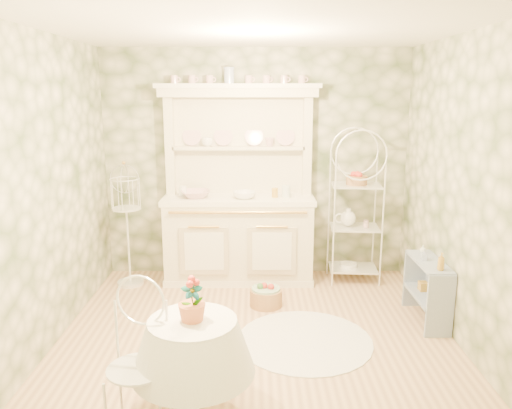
{
  "coord_description": "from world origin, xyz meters",
  "views": [
    {
      "loc": [
        -0.01,
        -4.13,
        2.19
      ],
      "look_at": [
        0.0,
        0.5,
        1.15
      ],
      "focal_mm": 35.0,
      "sensor_mm": 36.0,
      "label": 1
    }
  ],
  "objects_px": {
    "bakers_rack": "(355,206)",
    "round_table": "(194,369)",
    "floor_basket": "(266,295)",
    "cafe_chair": "(137,362)",
    "side_shelf": "(427,290)",
    "birdcage_stand": "(127,223)",
    "kitchen_dresser": "(238,186)"
  },
  "relations": [
    {
      "from": "bakers_rack",
      "to": "round_table",
      "type": "xyz_separation_m",
      "value": [
        -1.59,
        -2.57,
        -0.56
      ]
    },
    {
      "from": "floor_basket",
      "to": "cafe_chair",
      "type": "bearing_deg",
      "value": -113.81
    },
    {
      "from": "side_shelf",
      "to": "cafe_chair",
      "type": "bearing_deg",
      "value": -152.33
    },
    {
      "from": "cafe_chair",
      "to": "birdcage_stand",
      "type": "xyz_separation_m",
      "value": [
        -0.7,
        2.59,
        0.24
      ]
    },
    {
      "from": "cafe_chair",
      "to": "kitchen_dresser",
      "type": "bearing_deg",
      "value": 92.99
    },
    {
      "from": "side_shelf",
      "to": "cafe_chair",
      "type": "distance_m",
      "value": 2.94
    },
    {
      "from": "side_shelf",
      "to": "birdcage_stand",
      "type": "xyz_separation_m",
      "value": [
        -3.13,
        0.96,
        0.42
      ]
    },
    {
      "from": "cafe_chair",
      "to": "birdcage_stand",
      "type": "bearing_deg",
      "value": 119.79
    },
    {
      "from": "kitchen_dresser",
      "to": "side_shelf",
      "type": "height_order",
      "value": "kitchen_dresser"
    },
    {
      "from": "round_table",
      "to": "cafe_chair",
      "type": "xyz_separation_m",
      "value": [
        -0.34,
        -0.15,
        0.15
      ]
    },
    {
      "from": "kitchen_dresser",
      "to": "birdcage_stand",
      "type": "xyz_separation_m",
      "value": [
        -1.27,
        -0.15,
        -0.4
      ]
    },
    {
      "from": "side_shelf",
      "to": "birdcage_stand",
      "type": "distance_m",
      "value": 3.3
    },
    {
      "from": "kitchen_dresser",
      "to": "cafe_chair",
      "type": "xyz_separation_m",
      "value": [
        -0.57,
        -2.74,
        -0.64
      ]
    },
    {
      "from": "cafe_chair",
      "to": "birdcage_stand",
      "type": "distance_m",
      "value": 2.69
    },
    {
      "from": "side_shelf",
      "to": "birdcage_stand",
      "type": "height_order",
      "value": "birdcage_stand"
    },
    {
      "from": "bakers_rack",
      "to": "birdcage_stand",
      "type": "bearing_deg",
      "value": -172.51
    },
    {
      "from": "round_table",
      "to": "birdcage_stand",
      "type": "bearing_deg",
      "value": 113.1
    },
    {
      "from": "kitchen_dresser",
      "to": "cafe_chair",
      "type": "height_order",
      "value": "kitchen_dresser"
    },
    {
      "from": "side_shelf",
      "to": "kitchen_dresser",
      "type": "bearing_deg",
      "value": 143.09
    },
    {
      "from": "bakers_rack",
      "to": "round_table",
      "type": "height_order",
      "value": "bakers_rack"
    },
    {
      "from": "kitchen_dresser",
      "to": "cafe_chair",
      "type": "relative_size",
      "value": 2.29
    },
    {
      "from": "bakers_rack",
      "to": "floor_basket",
      "type": "height_order",
      "value": "bakers_rack"
    },
    {
      "from": "kitchen_dresser",
      "to": "bakers_rack",
      "type": "relative_size",
      "value": 1.26
    },
    {
      "from": "side_shelf",
      "to": "cafe_chair",
      "type": "relative_size",
      "value": 0.75
    },
    {
      "from": "round_table",
      "to": "cafe_chair",
      "type": "bearing_deg",
      "value": -155.75
    },
    {
      "from": "kitchen_dresser",
      "to": "bakers_rack",
      "type": "distance_m",
      "value": 1.38
    },
    {
      "from": "kitchen_dresser",
      "to": "round_table",
      "type": "xyz_separation_m",
      "value": [
        -0.23,
        -2.59,
        -0.79
      ]
    },
    {
      "from": "round_table",
      "to": "side_shelf",
      "type": "bearing_deg",
      "value": 35.2
    },
    {
      "from": "birdcage_stand",
      "to": "floor_basket",
      "type": "distance_m",
      "value": 1.8
    },
    {
      "from": "kitchen_dresser",
      "to": "round_table",
      "type": "relative_size",
      "value": 3.25
    },
    {
      "from": "kitchen_dresser",
      "to": "side_shelf",
      "type": "bearing_deg",
      "value": -30.77
    },
    {
      "from": "bakers_rack",
      "to": "birdcage_stand",
      "type": "xyz_separation_m",
      "value": [
        -2.63,
        -0.14,
        -0.16
      ]
    }
  ]
}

